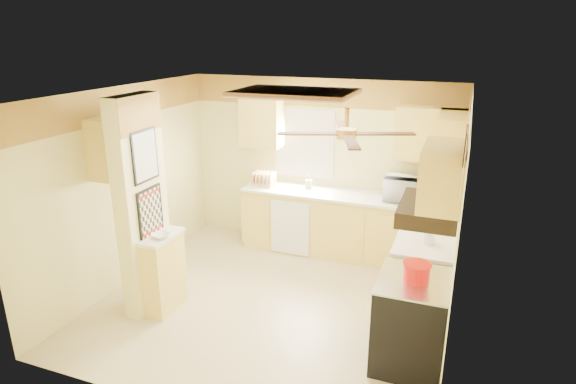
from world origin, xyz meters
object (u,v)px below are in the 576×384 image
at_px(bowl, 161,236).
at_px(kettle, 429,235).
at_px(microwave, 407,189).
at_px(dutch_oven, 417,272).
at_px(stove, 410,321).

relative_size(bowl, kettle, 0.93).
bearing_deg(microwave, dutch_oven, 99.34).
bearing_deg(stove, microwave, 99.19).
height_order(dutch_oven, kettle, kettle).
distance_m(stove, kettle, 1.00).
bearing_deg(dutch_oven, bowl, -179.10).
distance_m(microwave, bowl, 3.28).
xyz_separation_m(microwave, dutch_oven, (0.37, -2.18, -0.10)).
bearing_deg(microwave, stove, 98.98).
xyz_separation_m(stove, dutch_oven, (0.02, -0.02, 0.54)).
height_order(microwave, kettle, microwave).
distance_m(microwave, dutch_oven, 2.22).
xyz_separation_m(stove, bowl, (-2.75, -0.06, 0.50)).
height_order(microwave, bowl, microwave).
height_order(stove, bowl, bowl).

